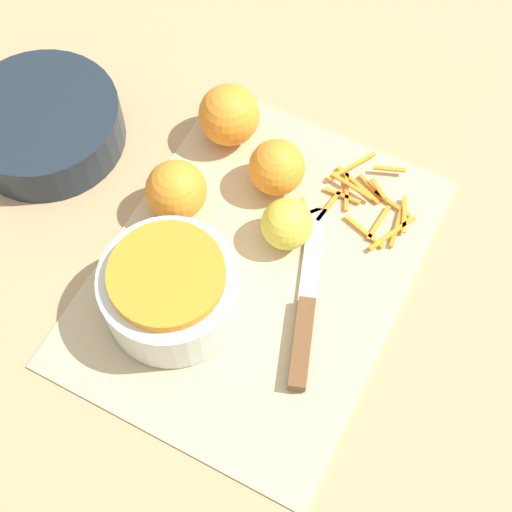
{
  "coord_description": "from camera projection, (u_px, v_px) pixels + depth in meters",
  "views": [
    {
      "loc": [
        -0.34,
        -0.17,
        0.76
      ],
      "look_at": [
        0.0,
        0.0,
        0.04
      ],
      "focal_mm": 50.0,
      "sensor_mm": 36.0,
      "label": 1
    }
  ],
  "objects": [
    {
      "name": "cutting_board",
      "position": [
        256.0,
        269.0,
        0.85
      ],
      "size": [
        0.45,
        0.34,
        0.01
      ],
      "color": "#CCB284",
      "rests_on": "ground_plane"
    },
    {
      "name": "peel_pile",
      "position": [
        363.0,
        202.0,
        0.89
      ],
      "size": [
        0.15,
        0.14,
        0.01
      ],
      "color": "orange",
      "rests_on": "cutting_board"
    },
    {
      "name": "knife",
      "position": [
        304.0,
        324.0,
        0.81
      ],
      "size": [
        0.23,
        0.1,
        0.02
      ],
      "rotation": [
        0.0,
        0.0,
        0.33
      ],
      "color": "brown",
      "rests_on": "cutting_board"
    },
    {
      "name": "orange_left",
      "position": [
        176.0,
        191.0,
        0.85
      ],
      "size": [
        0.07,
        0.07,
        0.07
      ],
      "color": "orange",
      "rests_on": "cutting_board"
    },
    {
      "name": "bowl_dark",
      "position": [
        44.0,
        125.0,
        0.92
      ],
      "size": [
        0.2,
        0.2,
        0.06
      ],
      "color": "#1E2833",
      "rests_on": "ground_plane"
    },
    {
      "name": "orange_right",
      "position": [
        277.0,
        167.0,
        0.87
      ],
      "size": [
        0.07,
        0.07,
        0.07
      ],
      "color": "orange",
      "rests_on": "cutting_board"
    },
    {
      "name": "orange_back",
      "position": [
        229.0,
        115.0,
        0.9
      ],
      "size": [
        0.08,
        0.08,
        0.08
      ],
      "color": "orange",
      "rests_on": "cutting_board"
    },
    {
      "name": "ground_plane",
      "position": [
        256.0,
        270.0,
        0.85
      ],
      "size": [
        4.0,
        4.0,
        0.0
      ],
      "primitive_type": "plane",
      "color": "tan"
    },
    {
      "name": "lemon",
      "position": [
        287.0,
        224.0,
        0.84
      ],
      "size": [
        0.06,
        0.06,
        0.06
      ],
      "color": "gold",
      "rests_on": "cutting_board"
    },
    {
      "name": "bowl_speckled",
      "position": [
        170.0,
        290.0,
        0.79
      ],
      "size": [
        0.15,
        0.15,
        0.09
      ],
      "color": "silver",
      "rests_on": "cutting_board"
    }
  ]
}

